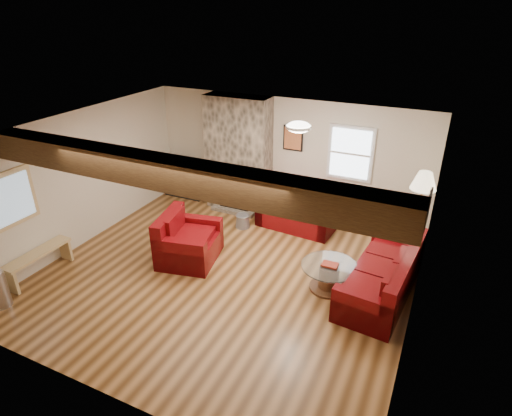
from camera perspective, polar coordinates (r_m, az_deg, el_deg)
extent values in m
plane|color=#543316|center=(7.42, -4.20, -8.93)|extent=(8.00, 8.00, 0.00)
plane|color=silver|center=(6.33, -4.94, 9.96)|extent=(8.00, 8.00, 0.00)
plane|color=beige|center=(9.08, 4.04, 6.72)|extent=(8.00, 0.00, 8.00)
plane|color=beige|center=(4.96, -20.70, -13.03)|extent=(8.00, 0.00, 8.00)
plane|color=beige|center=(8.57, -22.35, 3.56)|extent=(0.00, 7.50, 7.50)
plane|color=beige|center=(6.05, 21.21, -5.59)|extent=(0.00, 7.50, 7.50)
cube|color=black|center=(5.40, -11.46, 4.55)|extent=(6.00, 0.36, 0.38)
cube|color=#36322A|center=(9.25, -2.35, 7.14)|extent=(1.40, 0.50, 2.50)
cube|color=black|center=(9.34, -2.97, 2.04)|extent=(0.70, 0.06, 0.90)
cube|color=#36322A|center=(9.47, -3.05, -0.34)|extent=(1.00, 0.25, 0.08)
cylinder|color=#4E2B19|center=(7.18, 9.56, -10.38)|extent=(0.61, 0.61, 0.04)
cylinder|color=#4E2B19|center=(7.08, 9.67, -9.19)|extent=(0.32, 0.32, 0.40)
cylinder|color=silver|center=(6.95, 9.81, -7.63)|extent=(0.91, 0.91, 0.02)
cube|color=maroon|center=(6.94, 9.83, -7.45)|extent=(0.25, 0.18, 0.03)
cube|color=black|center=(10.35, -9.33, 2.91)|extent=(0.96, 0.38, 0.48)
imported|color=black|center=(10.18, -9.52, 5.31)|extent=(0.78, 0.10, 0.45)
cylinder|color=tan|center=(8.31, 19.83, -6.26)|extent=(0.30, 0.30, 0.03)
cylinder|color=tan|center=(7.96, 20.62, -1.75)|extent=(0.03, 0.03, 1.51)
cone|color=beige|center=(7.65, 21.52, 3.41)|extent=(0.43, 0.43, 0.30)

